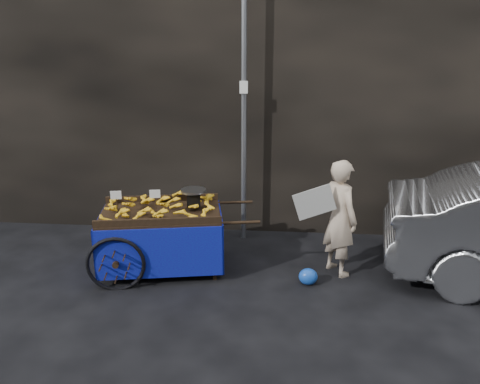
{
  "coord_description": "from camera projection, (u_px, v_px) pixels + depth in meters",
  "views": [
    {
      "loc": [
        0.85,
        -5.69,
        3.03
      ],
      "look_at": [
        0.31,
        0.5,
        1.03
      ],
      "focal_mm": 35.0,
      "sensor_mm": 36.0,
      "label": 1
    }
  ],
  "objects": [
    {
      "name": "banana_cart",
      "position": [
        157.0,
        218.0,
        6.34
      ],
      "size": [
        2.38,
        1.39,
        1.21
      ],
      "rotation": [
        0.0,
        0.0,
        0.19
      ],
      "color": "black",
      "rests_on": "ground"
    },
    {
      "name": "plastic_bag",
      "position": [
        308.0,
        277.0,
        6.1
      ],
      "size": [
        0.25,
        0.2,
        0.22
      ],
      "primitive_type": "ellipsoid",
      "color": "blue",
      "rests_on": "ground"
    },
    {
      "name": "vendor",
      "position": [
        340.0,
        218.0,
        6.23
      ],
      "size": [
        0.97,
        0.69,
        1.59
      ],
      "rotation": [
        0.0,
        0.0,
        2.15
      ],
      "color": "#C5AD92",
      "rests_on": "ground"
    },
    {
      "name": "building_wall",
      "position": [
        255.0,
        74.0,
        8.06
      ],
      "size": [
        13.5,
        2.0,
        5.0
      ],
      "color": "black",
      "rests_on": "ground"
    },
    {
      "name": "ground",
      "position": [
        214.0,
        274.0,
        6.39
      ],
      "size": [
        80.0,
        80.0,
        0.0
      ],
      "primitive_type": "plane",
      "color": "black",
      "rests_on": "ground"
    },
    {
      "name": "street_pole",
      "position": [
        244.0,
        114.0,
        6.99
      ],
      "size": [
        0.12,
        0.1,
        4.0
      ],
      "color": "slate",
      "rests_on": "ground"
    }
  ]
}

